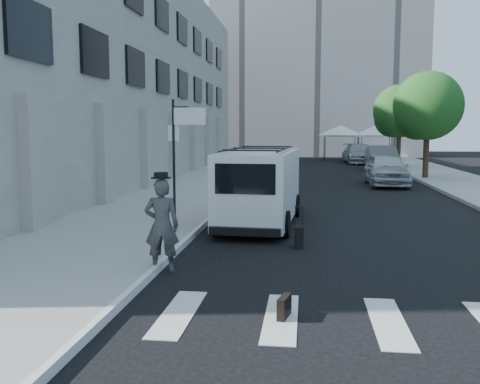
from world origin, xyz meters
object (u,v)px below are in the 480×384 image
(cargo_van, at_px, (261,186))
(parked_car_c, at_px, (359,154))
(briefcase, at_px, (284,307))
(parked_car_b, at_px, (382,158))
(suitcase, at_px, (299,237))
(parked_car_a, at_px, (386,169))
(businessman, at_px, (162,225))

(cargo_van, xyz_separation_m, parked_car_c, (5.70, 29.18, -0.33))
(briefcase, xyz_separation_m, cargo_van, (-1.03, 8.02, 0.98))
(parked_car_b, bearing_deg, briefcase, -100.25)
(briefcase, xyz_separation_m, parked_car_b, (5.46, 29.59, 0.69))
(suitcase, height_order, parked_car_c, parked_car_c)
(suitcase, height_order, parked_car_a, parked_car_a)
(suitcase, xyz_separation_m, parked_car_b, (5.31, 24.67, 0.59))
(businessman, relative_size, parked_car_a, 0.39)
(parked_car_b, distance_m, parked_car_c, 7.65)
(businessman, height_order, suitcase, businessman)
(businessman, relative_size, suitcase, 1.89)
(parked_car_b, xyz_separation_m, parked_car_c, (-0.79, 7.61, -0.04))
(businessman, bearing_deg, briefcase, 129.66)
(suitcase, distance_m, cargo_van, 3.43)
(suitcase, distance_m, parked_car_a, 15.47)
(parked_car_a, bearing_deg, suitcase, -105.16)
(parked_car_c, bearing_deg, suitcase, -102.16)
(businessman, height_order, parked_car_c, businessman)
(parked_car_b, bearing_deg, parked_car_c, 96.12)
(briefcase, distance_m, parked_car_a, 20.29)
(businessman, xyz_separation_m, parked_car_a, (6.90, 17.45, -0.12))
(businessman, relative_size, cargo_van, 0.32)
(cargo_van, distance_m, parked_car_b, 22.52)
(parked_car_a, xyz_separation_m, parked_car_c, (0.31, 17.39, -0.01))
(businessman, distance_m, briefcase, 3.55)
(businessman, xyz_separation_m, cargo_van, (1.51, 5.67, 0.20))
(businessman, height_order, cargo_van, cargo_van)
(businessman, relative_size, briefcase, 4.31)
(briefcase, distance_m, cargo_van, 8.15)
(cargo_van, bearing_deg, businessman, -101.52)
(parked_car_c, bearing_deg, businessman, -105.89)
(suitcase, relative_size, parked_car_a, 0.21)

